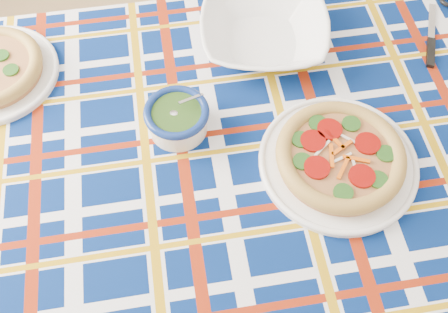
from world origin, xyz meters
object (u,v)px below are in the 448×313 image
(dining_table, at_px, (256,184))
(main_focaccia_plate, at_px, (340,156))
(pesto_bowl, at_px, (177,117))
(serving_bowl, at_px, (264,31))

(dining_table, xyz_separation_m, main_focaccia_plate, (0.16, 0.04, 0.12))
(dining_table, bearing_deg, pesto_bowl, 141.59)
(main_focaccia_plate, relative_size, serving_bowl, 1.12)
(pesto_bowl, height_order, serving_bowl, pesto_bowl)
(main_focaccia_plate, xyz_separation_m, serving_bowl, (-0.22, 0.31, 0.00))
(dining_table, xyz_separation_m, pesto_bowl, (-0.19, 0.05, 0.12))
(serving_bowl, bearing_deg, pesto_bowl, -114.06)
(serving_bowl, bearing_deg, dining_table, -80.46)
(pesto_bowl, distance_m, serving_bowl, 0.32)
(dining_table, bearing_deg, main_focaccia_plate, -7.79)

